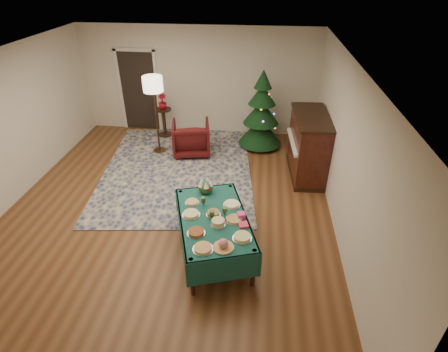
# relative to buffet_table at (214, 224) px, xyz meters

# --- Properties ---
(room_shell) EXTENTS (7.00, 7.00, 7.00)m
(room_shell) POSITION_rel_buffet_table_xyz_m (-0.99, 1.08, 0.80)
(room_shell) COLOR #593319
(room_shell) RESTS_ON ground
(doorway) EXTENTS (1.08, 0.04, 2.16)m
(doorway) POSITION_rel_buffet_table_xyz_m (-2.59, 4.56, 0.55)
(doorway) COLOR black
(doorway) RESTS_ON ground
(rug) EXTENTS (3.66, 4.54, 0.02)m
(rug) POSITION_rel_buffet_table_xyz_m (-1.15, 2.48, -0.54)
(rug) COLOR #14234E
(rug) RESTS_ON ground
(buffet_table) EXTENTS (1.50, 1.98, 0.68)m
(buffet_table) POSITION_rel_buffet_table_xyz_m (0.00, 0.00, 0.00)
(buffet_table) COLOR black
(buffet_table) RESTS_ON ground
(platter_0) EXTENTS (0.29, 0.29, 0.04)m
(platter_0) POSITION_rel_buffet_table_xyz_m (-0.05, -0.69, 0.16)
(platter_0) COLOR silver
(platter_0) RESTS_ON buffet_table
(platter_1) EXTENTS (0.29, 0.29, 0.15)m
(platter_1) POSITION_rel_buffet_table_xyz_m (0.22, -0.63, 0.20)
(platter_1) COLOR silver
(platter_1) RESTS_ON buffet_table
(platter_2) EXTENTS (0.28, 0.28, 0.06)m
(platter_2) POSITION_rel_buffet_table_xyz_m (0.46, -0.42, 0.16)
(platter_2) COLOR silver
(platter_2) RESTS_ON buffet_table
(platter_3) EXTENTS (0.26, 0.26, 0.05)m
(platter_3) POSITION_rel_buffet_table_xyz_m (-0.19, -0.38, 0.16)
(platter_3) COLOR silver
(platter_3) RESTS_ON buffet_table
(platter_4) EXTENTS (0.23, 0.23, 0.09)m
(platter_4) POSITION_rel_buffet_table_xyz_m (0.09, -0.16, 0.18)
(platter_4) COLOR silver
(platter_4) RESTS_ON buffet_table
(platter_5) EXTENTS (0.27, 0.27, 0.04)m
(platter_5) POSITION_rel_buffet_table_xyz_m (0.32, -0.03, 0.15)
(platter_5) COLOR silver
(platter_5) RESTS_ON buffet_table
(platter_6) EXTENTS (0.28, 0.28, 0.05)m
(platter_6) POSITION_rel_buffet_table_xyz_m (-0.35, 0.02, 0.16)
(platter_6) COLOR silver
(platter_6) RESTS_ON buffet_table
(platter_7) EXTENTS (0.22, 0.22, 0.07)m
(platter_7) POSITION_rel_buffet_table_xyz_m (-0.01, 0.06, 0.17)
(platter_7) COLOR silver
(platter_7) RESTS_ON buffet_table
(platter_8) EXTENTS (0.27, 0.27, 0.04)m
(platter_8) POSITION_rel_buffet_table_xyz_m (0.25, 0.34, 0.15)
(platter_8) COLOR silver
(platter_8) RESTS_ON buffet_table
(platter_9) EXTENTS (0.23, 0.23, 0.04)m
(platter_9) POSITION_rel_buffet_table_xyz_m (-0.39, 0.32, 0.15)
(platter_9) COLOR silver
(platter_9) RESTS_ON buffet_table
(goblet_0) EXTENTS (0.07, 0.07, 0.16)m
(goblet_0) POSITION_rel_buffet_table_xyz_m (-0.20, 0.28, 0.22)
(goblet_0) COLOR #2D471E
(goblet_0) RESTS_ON buffet_table
(goblet_1) EXTENTS (0.07, 0.07, 0.16)m
(goblet_1) POSITION_rel_buffet_table_xyz_m (0.17, 0.05, 0.22)
(goblet_1) COLOR #2D471E
(goblet_1) RESTS_ON buffet_table
(goblet_2) EXTENTS (0.07, 0.07, 0.16)m
(goblet_2) POSITION_rel_buffet_table_xyz_m (-0.01, -0.05, 0.22)
(goblet_2) COLOR #2D471E
(goblet_2) RESTS_ON buffet_table
(napkin_stack) EXTENTS (0.17, 0.17, 0.04)m
(napkin_stack) POSITION_rel_buffet_table_xyz_m (0.46, -0.14, 0.15)
(napkin_stack) COLOR #D13A5A
(napkin_stack) RESTS_ON buffet_table
(gift_box) EXTENTS (0.14, 0.14, 0.09)m
(gift_box) POSITION_rel_buffet_table_xyz_m (0.42, 0.03, 0.18)
(gift_box) COLOR #E940A2
(gift_box) RESTS_ON buffet_table
(centerpiece) EXTENTS (0.25, 0.25, 0.28)m
(centerpiece) POSITION_rel_buffet_table_xyz_m (-0.22, 0.65, 0.26)
(centerpiece) COLOR #1E4C1E
(centerpiece) RESTS_ON buffet_table
(armchair) EXTENTS (0.98, 0.94, 0.87)m
(armchair) POSITION_rel_buffet_table_xyz_m (-0.99, 3.26, -0.11)
(armchair) COLOR #450E0F
(armchair) RESTS_ON ground
(floor_lamp) EXTENTS (0.44, 0.44, 1.83)m
(floor_lamp) POSITION_rel_buffet_table_xyz_m (-1.78, 3.25, 1.01)
(floor_lamp) COLOR #A57F3F
(floor_lamp) RESTS_ON ground
(side_table) EXTENTS (0.42, 0.42, 0.74)m
(side_table) POSITION_rel_buffet_table_xyz_m (-1.87, 4.16, -0.19)
(side_table) COLOR black
(side_table) RESTS_ON ground
(potted_plant) EXTENTS (0.22, 0.39, 0.22)m
(potted_plant) POSITION_rel_buffet_table_xyz_m (-1.87, 4.16, 0.30)
(potted_plant) COLOR #A70B1B
(potted_plant) RESTS_ON side_table
(christmas_tree) EXTENTS (1.39, 1.39, 1.91)m
(christmas_tree) POSITION_rel_buffet_table_xyz_m (0.63, 3.82, 0.31)
(christmas_tree) COLOR black
(christmas_tree) RESTS_ON ground
(piano) EXTENTS (0.82, 1.59, 1.34)m
(piano) POSITION_rel_buffet_table_xyz_m (1.66, 2.61, 0.11)
(piano) COLOR black
(piano) RESTS_ON ground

